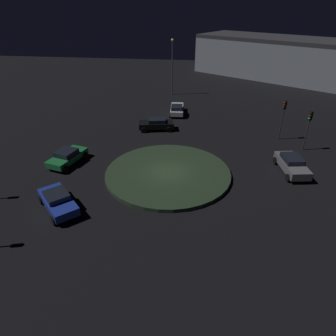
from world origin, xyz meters
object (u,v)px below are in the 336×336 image
Objects in this scene: car_green at (67,157)px; car_grey at (292,164)px; streetlamp_north at (172,62)px; store_building at (286,58)px; car_white at (177,109)px; car_blue at (58,201)px; traffic_light_northeast_near at (283,113)px; car_black at (156,124)px; traffic_light_northeast at (309,123)px.

car_green is 0.96× the size of car_grey.
streetlamp_north reaches higher than store_building.
car_grey is (12.11, -14.41, 0.07)m from car_white.
store_building is (25.54, 47.16, 3.03)m from car_blue.
traffic_light_northeast_near is at bearing 110.13° from store_building.
car_black is 16.31m from streetlamp_north.
car_blue reaches higher than car_green.
traffic_light_northeast is 0.12× the size of store_building.
car_blue is 0.12× the size of store_building.
traffic_light_northeast reaches higher than car_black.
car_green is 1.06× the size of traffic_light_northeast.
car_black is 1.05× the size of traffic_light_northeast.
streetlamp_north is at bearing 67.59° from store_building.
streetlamp_north is (0.06, 15.69, 4.46)m from car_black.
car_grey is 0.54× the size of streetlamp_north.
car_green is at bearing -138.61° from car_black.
car_grey is at bearing -110.27° from car_blue.
car_blue is at bearing 4.65° from traffic_light_northeast.
streetlamp_north reaches higher than car_grey.
streetlamp_north is 25.59m from store_building.
car_green is 1.01× the size of traffic_light_northeast_near.
car_blue is (2.38, -7.02, 0.02)m from car_green.
store_building is at bearing -20.00° from car_green.
traffic_light_northeast_near reaches higher than car_grey.
traffic_light_northeast is 0.49× the size of streetlamp_north.
traffic_light_northeast_near reaches higher than car_black.
streetlamp_north is at bearing 6.43° from car_white.
store_building is at bearing 160.53° from car_grey.
car_green is 1.02× the size of car_black.
car_white is at bearing -79.31° from streetlamp_north.
car_white reaches higher than car_green.
traffic_light_northeast is at bearing 145.46° from car_grey.
car_white is 18.83m from car_grey.
car_grey is at bearing -144.22° from car_white.
car_white is at bearing -60.48° from traffic_light_northeast.
traffic_light_northeast_near is (19.03, 15.62, 2.42)m from car_blue.
streetlamp_north reaches higher than traffic_light_northeast_near.
traffic_light_northeast is 0.95× the size of traffic_light_northeast_near.
streetlamp_north reaches higher than traffic_light_northeast.
car_grey is 7.85m from traffic_light_northeast_near.
car_white is 14.40m from traffic_light_northeast_near.
car_grey is at bearing -72.14° from car_green.
car_grey reaches higher than car_white.
store_building reaches higher than car_green.
traffic_light_northeast is at bearing 114.31° from store_building.
car_green is 7.41m from car_blue.
car_grey reaches higher than car_blue.
car_white is at bearing -15.33° from car_green.
car_green is at bearing -96.56° from car_grey.
car_green is 17.97m from car_white.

